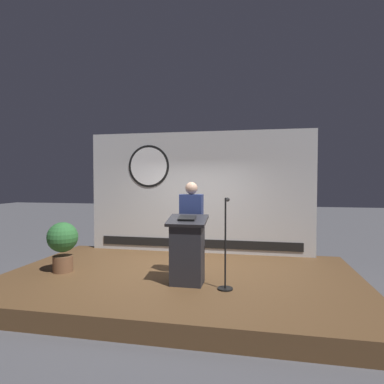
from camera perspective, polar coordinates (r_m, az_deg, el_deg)
ground_plane at (r=6.18m, az=-2.10°, el=-16.93°), size 40.00×40.00×0.00m
stage_platform at (r=6.13m, az=-2.10°, el=-15.60°), size 6.40×4.00×0.30m
banner_display at (r=7.66m, az=0.90°, el=-0.08°), size 5.32×0.12×2.85m
podium at (r=5.41m, az=-0.84°, el=-10.29°), size 0.64×0.50×1.13m
speaker_person at (r=5.83m, az=-0.09°, el=-6.34°), size 0.40×0.26×1.68m
microphone_stand at (r=5.23m, az=5.93°, el=-11.28°), size 0.24×0.52×1.44m
potted_plant at (r=6.58m, az=-21.82°, el=-8.16°), size 0.56×0.56×0.93m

